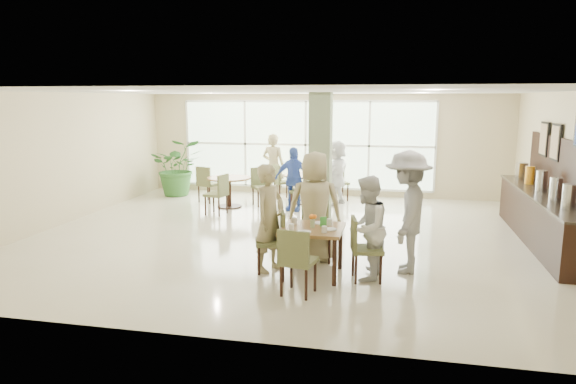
% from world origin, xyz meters
% --- Properties ---
extents(ground, '(10.00, 10.00, 0.00)m').
position_xyz_m(ground, '(0.00, 0.00, 0.00)').
color(ground, beige).
rests_on(ground, ground).
extents(room_shell, '(10.00, 10.00, 10.00)m').
position_xyz_m(room_shell, '(0.00, 0.00, 1.70)').
color(room_shell, white).
rests_on(room_shell, ground).
extents(window_bank, '(7.00, 0.04, 7.00)m').
position_xyz_m(window_bank, '(-0.50, 4.46, 1.40)').
color(window_bank, silver).
rests_on(window_bank, ground).
extents(column, '(0.45, 0.45, 2.80)m').
position_xyz_m(column, '(0.40, 1.20, 1.40)').
color(column, '#667652').
rests_on(column, ground).
extents(main_table, '(0.92, 0.92, 0.75)m').
position_xyz_m(main_table, '(0.79, -2.18, 0.65)').
color(main_table, brown).
rests_on(main_table, ground).
extents(round_table_left, '(1.08, 1.08, 0.75)m').
position_xyz_m(round_table_left, '(-2.05, 2.37, 0.57)').
color(round_table_left, brown).
rests_on(round_table_left, ground).
extents(round_table_right, '(1.14, 1.14, 0.75)m').
position_xyz_m(round_table_right, '(-0.30, 3.27, 0.58)').
color(round_table_right, brown).
rests_on(round_table_right, ground).
extents(chairs_main_table, '(2.05, 2.04, 0.95)m').
position_xyz_m(chairs_main_table, '(0.80, -2.20, 0.47)').
color(chairs_main_table, brown).
rests_on(chairs_main_table, ground).
extents(chairs_table_left, '(2.08, 1.88, 0.95)m').
position_xyz_m(chairs_table_left, '(-2.06, 2.36, 0.47)').
color(chairs_table_left, brown).
rests_on(chairs_table_left, ground).
extents(chairs_table_right, '(2.09, 1.93, 0.95)m').
position_xyz_m(chairs_table_right, '(-0.24, 3.26, 0.47)').
color(chairs_table_right, brown).
rests_on(chairs_table_right, ground).
extents(tabletop_clutter, '(0.72, 0.78, 0.21)m').
position_xyz_m(tabletop_clutter, '(0.81, -2.19, 0.81)').
color(tabletop_clutter, white).
rests_on(tabletop_clutter, main_table).
extents(buffet_counter, '(0.64, 4.70, 1.95)m').
position_xyz_m(buffet_counter, '(4.70, 0.51, 0.55)').
color(buffet_counter, black).
rests_on(buffet_counter, ground).
extents(framed_art_a, '(0.05, 0.55, 0.70)m').
position_xyz_m(framed_art_a, '(4.95, 1.00, 1.85)').
color(framed_art_a, black).
rests_on(framed_art_a, ground).
extents(framed_art_b, '(0.05, 0.55, 0.70)m').
position_xyz_m(framed_art_b, '(4.95, 1.80, 1.85)').
color(framed_art_b, black).
rests_on(framed_art_b, ground).
extents(potted_plant, '(1.88, 1.88, 1.58)m').
position_xyz_m(potted_plant, '(-3.95, 3.59, 0.79)').
color(potted_plant, '#2C6026').
rests_on(potted_plant, ground).
extents(teen_left, '(0.61, 0.72, 1.68)m').
position_xyz_m(teen_left, '(0.09, -2.08, 0.84)').
color(teen_left, tan).
rests_on(teen_left, ground).
extents(teen_far, '(0.97, 0.65, 1.84)m').
position_xyz_m(teen_far, '(0.70, -1.45, 0.92)').
color(teen_far, tan).
rests_on(teen_far, ground).
extents(teen_right, '(0.73, 0.86, 1.56)m').
position_xyz_m(teen_right, '(1.60, -2.16, 0.78)').
color(teen_right, white).
rests_on(teen_right, ground).
extents(teen_standing, '(0.81, 1.28, 1.90)m').
position_xyz_m(teen_standing, '(2.18, -1.69, 0.95)').
color(teen_standing, '#949496').
rests_on(teen_standing, ground).
extents(adult_a, '(0.95, 0.60, 1.54)m').
position_xyz_m(adult_a, '(-0.42, 2.30, 0.77)').
color(adult_a, '#3F5EBD').
rests_on(adult_a, ground).
extents(adult_b, '(1.09, 1.65, 1.64)m').
position_xyz_m(adult_b, '(0.51, 3.24, 0.82)').
color(adult_b, white).
rests_on(adult_b, ground).
extents(adult_standing, '(0.71, 0.54, 1.75)m').
position_xyz_m(adult_standing, '(-1.25, 3.75, 0.88)').
color(adult_standing, tan).
rests_on(adult_standing, ground).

